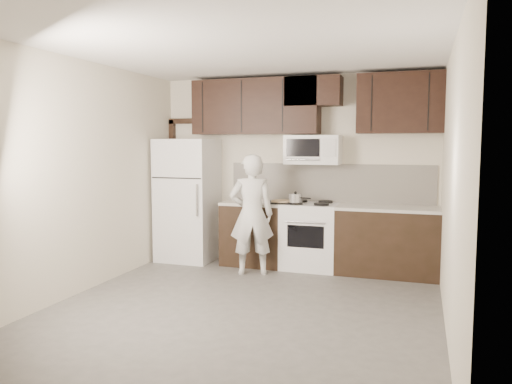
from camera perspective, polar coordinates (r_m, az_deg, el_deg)
The scene contains 14 objects.
floor at distance 5.38m, azimuth -1.55°, elevation -13.27°, with size 4.50×4.50×0.00m, color #514F4C.
back_wall at distance 7.26m, azimuth 4.50°, elevation 2.49°, with size 4.00×4.00×0.00m, color beige.
ceiling at distance 5.18m, azimuth -1.63°, elevation 16.27°, with size 4.50×4.50×0.00m, color white.
counter_run at distance 6.94m, azimuth 8.68°, elevation -5.14°, with size 2.95×0.64×0.91m.
stove at distance 7.00m, azimuth 6.22°, elevation -4.98°, with size 0.76×0.66×0.94m.
backsplash at distance 7.16m, azimuth 8.35°, elevation 1.04°, with size 2.90×0.02×0.54m, color silver.
upper_cabinets at distance 7.05m, azimuth 5.87°, elevation 9.97°, with size 3.48×0.35×0.78m.
microwave at distance 6.99m, azimuth 6.53°, elevation 4.82°, with size 0.76×0.42×0.40m.
refrigerator at distance 7.49m, azimuth -7.79°, elevation -0.90°, with size 0.80×0.76×1.80m.
door_trim at distance 7.91m, azimuth -9.21°, elevation 1.95°, with size 0.50×0.08×2.12m.
saucepan at distance 6.81m, azimuth 4.54°, elevation -0.79°, with size 0.32×0.19×0.18m.
baking_tray at distance 6.93m, azimuth 2.89°, elevation -1.20°, with size 0.41×0.31×0.02m, color black.
pizza at distance 6.93m, azimuth 2.89°, elevation -1.03°, with size 0.27×0.27×0.02m, color beige.
person at distance 6.61m, azimuth -0.51°, elevation -2.58°, with size 0.58×0.38×1.60m, color white.
Camera 1 is at (1.74, -4.79, 1.74)m, focal length 35.00 mm.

